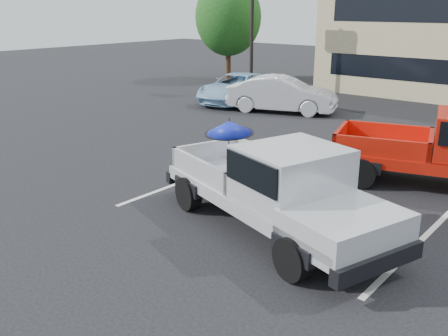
{
  "coord_description": "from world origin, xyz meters",
  "views": [
    {
      "loc": [
        5.69,
        -7.08,
        4.38
      ],
      "look_at": [
        -0.36,
        0.19,
        1.3
      ],
      "focal_mm": 40.0,
      "sensor_mm": 36.0,
      "label": 1
    }
  ],
  "objects": [
    {
      "name": "stripe_right",
      "position": [
        3.0,
        2.0,
        0.0
      ],
      "size": [
        0.12,
        5.0,
        0.01
      ],
      "primitive_type": "cube",
      "color": "silver",
      "rests_on": "ground"
    },
    {
      "name": "motel_sign",
      "position": [
        -10.0,
        14.0,
        4.65
      ],
      "size": [
        1.6,
        0.22,
        6.0
      ],
      "color": "black",
      "rests_on": "ground"
    },
    {
      "name": "blue_suv",
      "position": [
        -8.97,
        11.52,
        0.67
      ],
      "size": [
        2.99,
        5.13,
        1.34
      ],
      "primitive_type": "imported",
      "rotation": [
        0.0,
        0.0,
        0.17
      ],
      "color": "#96BFDF",
      "rests_on": "ground"
    },
    {
      "name": "ground",
      "position": [
        0.0,
        0.0,
        0.0
      ],
      "size": [
        90.0,
        90.0,
        0.0
      ],
      "primitive_type": "plane",
      "color": "black",
      "rests_on": "ground"
    },
    {
      "name": "stripe_left",
      "position": [
        -3.0,
        2.0,
        0.0
      ],
      "size": [
        0.12,
        5.0,
        0.01
      ],
      "primitive_type": "cube",
      "color": "silver",
      "rests_on": "ground"
    },
    {
      "name": "silver_sedan",
      "position": [
        -6.04,
        10.91,
        0.76
      ],
      "size": [
        4.9,
        3.11,
        1.52
      ],
      "primitive_type": "imported",
      "rotation": [
        0.0,
        0.0,
        1.92
      ],
      "color": "silver",
      "rests_on": "ground"
    },
    {
      "name": "tree_left",
      "position": [
        -14.0,
        17.0,
        3.73
      ],
      "size": [
        3.96,
        3.96,
        6.02
      ],
      "color": "#332114",
      "rests_on": "ground"
    },
    {
      "name": "silver_pickup",
      "position": [
        0.73,
        0.66,
        1.05
      ],
      "size": [
        6.02,
        3.59,
        2.06
      ],
      "rotation": [
        0.0,
        0.0,
        -0.31
      ],
      "color": "black",
      "rests_on": "ground"
    }
  ]
}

